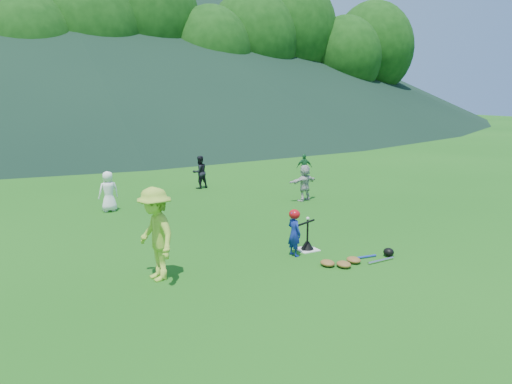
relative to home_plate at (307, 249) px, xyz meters
The scene contains 14 objects.
ground 0.01m from the home_plate, ahead, with size 120.00×120.00×0.00m, color #175413.
home_plate is the anchor object (origin of this frame).
baseball 0.73m from the home_plate, ahead, with size 0.08×0.08×0.08m, color white.
batter_child 0.72m from the home_plate, 157.85° to the right, with size 0.37×0.24×1.02m, color navy.
adult_coach 3.67m from the home_plate, behind, with size 1.16×0.67×1.80m, color #9EC439.
fielder_a 6.74m from the home_plate, 118.44° to the left, with size 0.60×0.39×1.22m, color white.
fielder_b 8.07m from the home_plate, 86.01° to the left, with size 0.59×0.46×1.21m, color black.
fielder_c 9.12m from the home_plate, 57.18° to the left, with size 0.63×0.26×1.07m, color #1E6636.
fielder_d 5.27m from the home_plate, 57.44° to the left, with size 1.11×0.35×1.20m, color #B9B9B9.
batting_tee 0.12m from the home_plate, ahead, with size 0.30×0.30×0.68m.
batter_gear 1.03m from the home_plate, 156.97° to the right, with size 0.72×0.27×0.38m.
equipment_pile 1.26m from the home_plate, 72.39° to the right, with size 1.80×0.56×0.19m.
outfield_fence 28.01m from the home_plate, 90.00° to the left, with size 70.07×0.08×1.33m.
tree_line 34.81m from the home_plate, 89.65° to the left, with size 70.04×11.40×14.82m.
Camera 1 is at (-6.12, -9.08, 3.56)m, focal length 35.00 mm.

